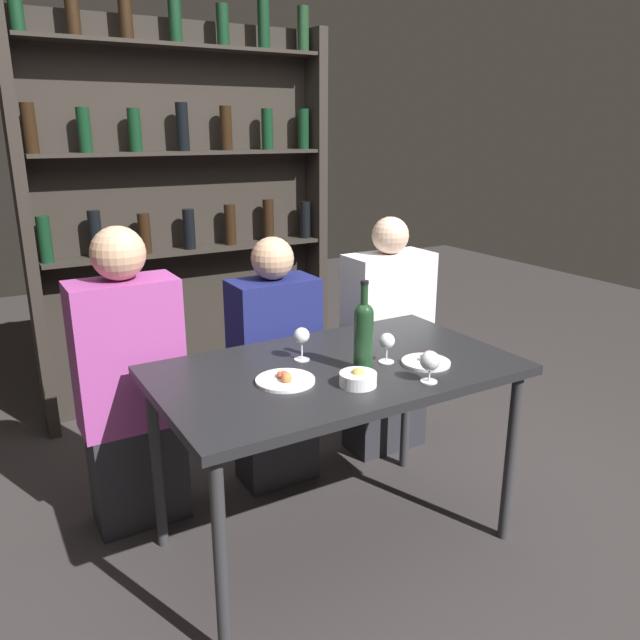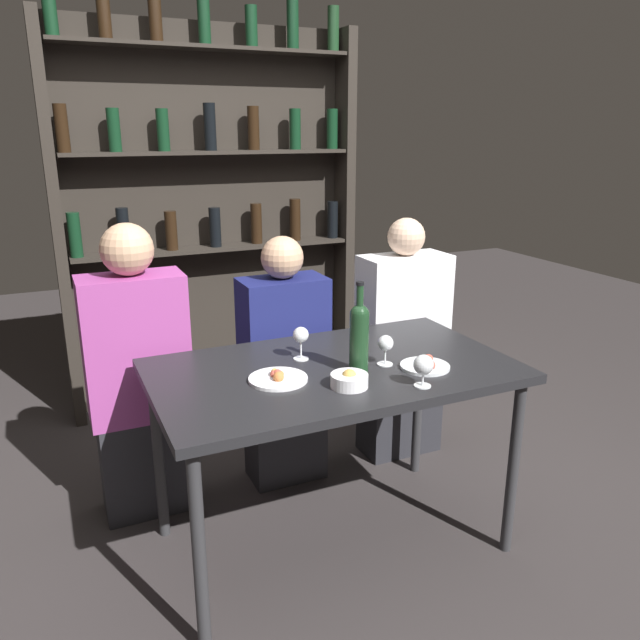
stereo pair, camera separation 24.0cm
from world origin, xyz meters
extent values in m
plane|color=#332D2D|center=(0.00, 0.00, 0.00)|extent=(10.00, 10.00, 0.00)
cube|color=black|center=(0.00, 0.00, 0.75)|extent=(1.35, 0.79, 0.04)
cylinder|color=#2D2D30|center=(-0.62, -0.34, 0.37)|extent=(0.04, 0.04, 0.74)
cylinder|color=#2D2D30|center=(0.62, -0.34, 0.37)|extent=(0.04, 0.04, 0.74)
cylinder|color=#2D2D30|center=(-0.62, 0.34, 0.37)|extent=(0.04, 0.04, 0.74)
cylinder|color=#2D2D30|center=(0.62, 0.34, 0.37)|extent=(0.04, 0.04, 0.74)
cube|color=#28231E|center=(0.00, 1.72, 1.10)|extent=(1.71, 0.02, 2.20)
cube|color=#28231E|center=(-0.85, 1.62, 1.10)|extent=(0.06, 0.18, 2.20)
cube|color=#28231E|center=(0.85, 1.62, 1.10)|extent=(0.06, 0.18, 2.20)
cube|color=#28231E|center=(0.00, 1.62, 0.95)|extent=(1.63, 0.18, 0.02)
cylinder|color=black|center=(-0.77, 1.61, 1.08)|extent=(0.07, 0.07, 0.24)
cylinder|color=black|center=(-0.52, 1.61, 1.09)|extent=(0.07, 0.07, 0.25)
cylinder|color=black|center=(-0.26, 1.61, 1.07)|extent=(0.07, 0.07, 0.22)
cylinder|color=black|center=(0.00, 1.61, 1.08)|extent=(0.07, 0.07, 0.23)
cylinder|color=black|center=(0.26, 1.62, 1.08)|extent=(0.07, 0.07, 0.24)
cylinder|color=black|center=(0.51, 1.62, 1.09)|extent=(0.07, 0.07, 0.26)
cylinder|color=black|center=(0.77, 1.61, 1.08)|extent=(0.07, 0.07, 0.23)
cube|color=#28231E|center=(0.00, 1.62, 1.50)|extent=(1.63, 0.18, 0.02)
cylinder|color=black|center=(-0.78, 1.62, 1.63)|extent=(0.07, 0.07, 0.24)
cylinder|color=black|center=(-0.52, 1.62, 1.62)|extent=(0.07, 0.07, 0.22)
cylinder|color=black|center=(-0.26, 1.62, 1.62)|extent=(0.07, 0.07, 0.22)
cylinder|color=black|center=(0.00, 1.61, 1.64)|extent=(0.07, 0.07, 0.26)
cylinder|color=black|center=(0.26, 1.62, 1.63)|extent=(0.07, 0.07, 0.24)
cylinder|color=black|center=(0.52, 1.61, 1.63)|extent=(0.07, 0.07, 0.23)
cylinder|color=black|center=(0.77, 1.63, 1.63)|extent=(0.07, 0.07, 0.23)
cube|color=#28231E|center=(0.00, 1.62, 2.05)|extent=(1.63, 0.18, 0.02)
cylinder|color=black|center=(-0.77, 1.61, 2.18)|extent=(0.07, 0.07, 0.24)
cylinder|color=black|center=(-0.52, 1.61, 2.18)|extent=(0.07, 0.07, 0.23)
cylinder|color=black|center=(-0.26, 1.62, 2.17)|extent=(0.07, 0.07, 0.23)
cylinder|color=black|center=(0.00, 1.63, 2.18)|extent=(0.07, 0.07, 0.24)
cylinder|color=black|center=(0.26, 1.61, 2.17)|extent=(0.07, 0.07, 0.22)
cylinder|color=black|center=(0.51, 1.61, 2.19)|extent=(0.07, 0.07, 0.26)
cylinder|color=#19381E|center=(0.77, 1.62, 2.18)|extent=(0.07, 0.07, 0.25)
cylinder|color=#19381E|center=(0.06, -0.09, 0.88)|extent=(0.07, 0.07, 0.22)
sphere|color=#19381E|center=(0.06, -0.09, 0.99)|extent=(0.07, 0.07, 0.07)
cylinder|color=#19381E|center=(0.06, -0.09, 1.05)|extent=(0.03, 0.03, 0.11)
cylinder|color=black|center=(0.06, -0.09, 1.11)|extent=(0.03, 0.03, 0.01)
cylinder|color=silver|center=(0.20, -0.30, 0.77)|extent=(0.06, 0.06, 0.00)
cylinder|color=silver|center=(0.20, -0.30, 0.80)|extent=(0.01, 0.01, 0.06)
sphere|color=silver|center=(0.20, -0.30, 0.85)|extent=(0.07, 0.07, 0.07)
cylinder|color=silver|center=(-0.08, 0.12, 0.77)|extent=(0.06, 0.06, 0.00)
cylinder|color=silver|center=(-0.08, 0.12, 0.82)|extent=(0.01, 0.01, 0.08)
sphere|color=silver|center=(-0.08, 0.12, 0.87)|extent=(0.06, 0.06, 0.06)
cylinder|color=silver|center=(0.19, -0.06, 0.77)|extent=(0.06, 0.06, 0.00)
cylinder|color=silver|center=(0.19, -0.06, 0.81)|extent=(0.01, 0.01, 0.07)
sphere|color=silver|center=(0.19, -0.06, 0.86)|extent=(0.06, 0.06, 0.06)
cylinder|color=white|center=(-0.24, -0.04, 0.78)|extent=(0.21, 0.21, 0.01)
sphere|color=#C67038|center=(-0.24, -0.07, 0.80)|extent=(0.04, 0.04, 0.04)
sphere|color=gold|center=(-0.24, -0.01, 0.79)|extent=(0.03, 0.03, 0.03)
sphere|color=#B74C3D|center=(-0.24, -0.03, 0.79)|extent=(0.03, 0.03, 0.03)
sphere|color=#C67038|center=(-0.23, -0.04, 0.79)|extent=(0.03, 0.03, 0.03)
sphere|color=#B74C3D|center=(-0.25, -0.03, 0.79)|extent=(0.03, 0.03, 0.03)
cylinder|color=silver|center=(0.31, -0.16, 0.78)|extent=(0.19, 0.19, 0.01)
sphere|color=#B74C3D|center=(0.31, -0.19, 0.79)|extent=(0.04, 0.04, 0.04)
sphere|color=#B74C3D|center=(0.34, -0.13, 0.79)|extent=(0.04, 0.04, 0.04)
sphere|color=#E5BC66|center=(0.30, -0.15, 0.79)|extent=(0.03, 0.03, 0.03)
sphere|color=#E5BC66|center=(0.31, -0.16, 0.79)|extent=(0.04, 0.04, 0.04)
cylinder|color=white|center=(-0.03, -0.20, 0.79)|extent=(0.13, 0.13, 0.05)
sphere|color=gold|center=(-0.03, -0.20, 0.81)|extent=(0.05, 0.05, 0.05)
cube|color=#26262B|center=(-0.64, 0.56, 0.23)|extent=(0.38, 0.22, 0.45)
cube|color=#9E3F8C|center=(-0.64, 0.56, 0.76)|extent=(0.42, 0.22, 0.62)
sphere|color=tan|center=(-0.64, 0.56, 1.17)|extent=(0.21, 0.21, 0.21)
cube|color=#26262B|center=(0.02, 0.56, 0.23)|extent=(0.35, 0.22, 0.45)
cube|color=navy|center=(0.02, 0.56, 0.72)|extent=(0.39, 0.22, 0.54)
sphere|color=tan|center=(0.02, 0.56, 1.08)|extent=(0.19, 0.19, 0.19)
cube|color=#26262B|center=(0.66, 0.56, 0.23)|extent=(0.39, 0.22, 0.45)
cube|color=white|center=(0.66, 0.56, 0.75)|extent=(0.44, 0.22, 0.59)
sphere|color=beige|center=(0.66, 0.56, 1.13)|extent=(0.18, 0.18, 0.18)
camera|label=1|loc=(-1.16, -1.86, 1.63)|focal=35.00mm
camera|label=2|loc=(-0.95, -1.97, 1.63)|focal=35.00mm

